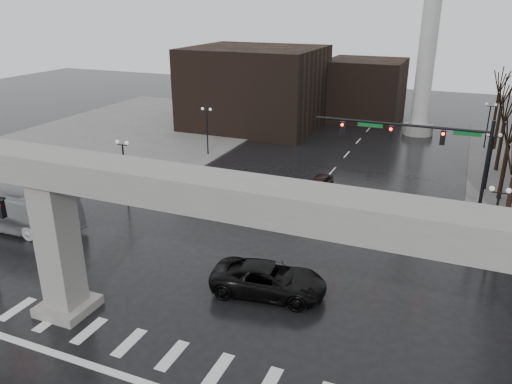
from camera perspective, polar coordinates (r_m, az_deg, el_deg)
ground at (r=25.22m, az=-8.30°, el=-16.68°), size 160.00×160.00×0.00m
sidewalk_nw at (r=66.19m, az=-11.88°, el=7.25°), size 28.00×36.00×0.15m
elevated_guideway at (r=21.13m, az=-6.32°, el=-2.69°), size 48.00×2.60×8.70m
building_far_left at (r=64.69m, az=-0.12°, el=11.83°), size 16.00×14.00×10.00m
building_far_mid at (r=70.93m, az=12.30°, el=11.36°), size 10.00×10.00×8.00m
smokestack at (r=63.05m, az=19.36°, el=18.12°), size 3.60×3.60×30.00m
signal_mast_arm at (r=36.92m, az=19.18°, el=4.93°), size 12.12×0.43×8.00m
lamp_right_0 at (r=33.13m, az=25.74°, el=-2.15°), size 1.22×0.32×5.11m
lamp_right_1 at (r=46.44m, az=25.31°, el=4.19°), size 1.22×0.32×5.11m
lamp_right_2 at (r=60.07m, az=25.07°, el=7.67°), size 1.22×0.32×5.11m
lamp_left_0 at (r=41.04m, az=-14.87°, el=3.51°), size 1.22×0.32×5.11m
lamp_left_1 at (r=52.38m, az=-5.63°, el=7.84°), size 1.22×0.32×5.11m
lamp_left_2 at (r=64.76m, az=0.30°, el=10.47°), size 1.22×0.32×5.11m
tree_right_0 at (r=37.21m, az=26.99°, el=-1.07°), size 1.09×1.58×7.50m
tree_right_1 at (r=44.78m, az=26.54°, el=2.57°), size 1.09×1.61×7.67m
tree_right_2 at (r=52.47m, az=26.22°, el=5.16°), size 1.10×1.63×7.85m
tree_right_3 at (r=60.24m, az=25.98°, el=7.08°), size 1.11×1.66×8.02m
tree_right_4 at (r=68.06m, az=25.79°, el=8.56°), size 1.12×1.69×8.19m
pickup_truck at (r=28.06m, az=1.47°, el=-9.96°), size 6.73×3.77×1.78m
city_bus at (r=39.89m, az=-26.70°, el=-1.40°), size 11.83×3.01×3.28m
far_car at (r=43.19m, az=7.30°, el=0.98°), size 1.76×3.93×1.31m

